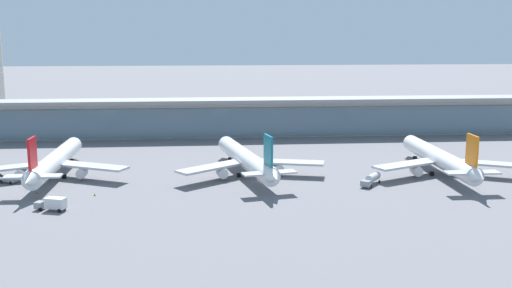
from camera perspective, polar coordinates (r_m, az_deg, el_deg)
ground_plane at (r=163.61m, az=0.55°, el=-3.59°), size 1200.00×1200.00×0.00m
airliner_left_stand at (r=175.65m, az=-18.90°, el=-1.60°), size 43.44×56.30×15.03m
airliner_centre_stand at (r=168.90m, az=-0.90°, el=-1.49°), size 42.51×56.05×15.03m
airliner_right_stand at (r=178.18m, az=17.36°, el=-1.34°), size 43.44×56.29×15.03m
service_truck_under_wing_grey at (r=174.73m, az=-22.89°, el=-3.25°), size 6.63×4.42×2.70m
service_truck_mid_apron_grey at (r=144.15m, az=-19.09°, el=-5.46°), size 7.65×4.37×3.10m
service_truck_by_tail_grey at (r=161.90m, az=11.11°, el=-3.32°), size 7.15×8.11×2.95m
terminal_building at (r=232.38m, az=-1.10°, el=2.64°), size 236.01×12.80×15.20m
safety_cone_alpha at (r=154.33m, az=-15.34°, el=-4.73°), size 0.62×0.62×0.70m
safety_cone_bravo at (r=161.22m, az=-20.45°, el=-4.38°), size 0.62×0.62×0.70m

